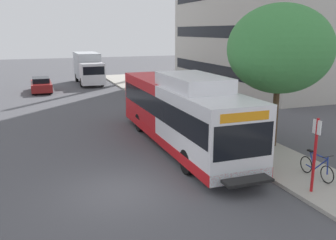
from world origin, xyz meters
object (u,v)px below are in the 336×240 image
at_px(box_truck_background, 88,67).
at_px(transit_bus, 181,112).
at_px(bus_stop_sign_pole, 315,150).
at_px(street_tree_near_stop, 280,49).
at_px(parked_car_far_lane, 41,85).
at_px(bicycle_parked, 317,167).

bearing_deg(box_truck_background, transit_bus, -87.79).
bearing_deg(bus_stop_sign_pole, transit_bus, 107.17).
height_order(transit_bus, street_tree_near_stop, street_tree_near_stop).
xyz_separation_m(parked_car_far_lane, box_truck_background, (4.96, 3.87, 1.08)).
xyz_separation_m(bicycle_parked, street_tree_near_stop, (0.95, 3.96, 4.17)).
distance_m(transit_bus, parked_car_far_lane, 20.70).
bearing_deg(bus_stop_sign_pole, parked_car_far_lane, 106.68).
relative_size(bus_stop_sign_pole, box_truck_background, 0.37).
bearing_deg(bicycle_parked, box_truck_background, 97.77).
distance_m(bicycle_parked, box_truck_background, 29.87).
bearing_deg(bicycle_parked, street_tree_near_stop, 76.47).
bearing_deg(street_tree_near_stop, bus_stop_sign_pole, -111.96).
height_order(transit_bus, bus_stop_sign_pole, transit_bus).
height_order(transit_bus, parked_car_far_lane, transit_bus).
distance_m(transit_bus, box_truck_background, 23.71).
bearing_deg(bicycle_parked, parked_car_far_lane, 109.29).
height_order(transit_bus, bicycle_parked, transit_bus).
height_order(transit_bus, box_truck_background, transit_bus).
xyz_separation_m(bus_stop_sign_pole, box_truck_background, (-3.02, 30.50, 0.09)).
height_order(bus_stop_sign_pole, box_truck_background, box_truck_background).
bearing_deg(street_tree_near_stop, box_truck_background, 101.03).
height_order(bus_stop_sign_pole, parked_car_far_lane, bus_stop_sign_pole).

